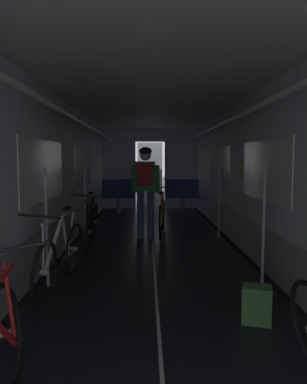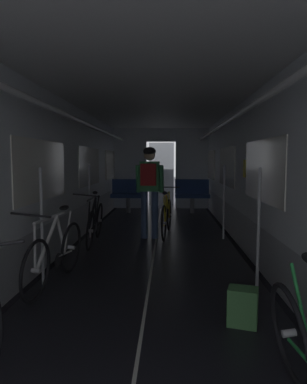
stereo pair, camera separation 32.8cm
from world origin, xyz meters
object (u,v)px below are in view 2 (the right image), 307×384
object	(u,v)px
bench_seat_far_left	(128,193)
bench_seat_far_right	(192,193)
bicycle_black	(95,222)
bicycle_white	(56,254)
backpack_on_floor	(243,307)
person_cyclist_aisle	(149,182)
bicycle_yellow_in_aisle	(167,216)

from	to	relation	value
bench_seat_far_left	bench_seat_far_right	distance (m)	1.80
bicycle_black	bicycle_white	size ratio (longest dim) A/B	1.00
bench_seat_far_right	backpack_on_floor	distance (m)	6.97
backpack_on_floor	bicycle_white	bearing A→B (deg)	154.42
bench_seat_far_left	person_cyclist_aisle	distance (m)	3.51
person_cyclist_aisle	bicycle_yellow_in_aisle	bearing A→B (deg)	39.24
bench_seat_far_left	bench_seat_far_right	size ratio (longest dim) A/B	1.00
person_cyclist_aisle	bench_seat_far_right	bearing A→B (deg)	73.13
bench_seat_far_right	person_cyclist_aisle	distance (m)	3.57
bicycle_black	backpack_on_floor	size ratio (longest dim) A/B	4.98
bench_seat_far_left	bicycle_black	xyz separation A→B (m)	(-0.17, -3.86, -0.19)
bench_seat_far_left	backpack_on_floor	bearing A→B (deg)	-75.49
backpack_on_floor	bench_seat_far_left	bearing A→B (deg)	104.51
bench_seat_far_left	bench_seat_far_right	world-z (taller)	same
bench_seat_far_left	backpack_on_floor	distance (m)	7.20
bicycle_white	bicycle_yellow_in_aisle	distance (m)	3.17
bicycle_black	bench_seat_far_left	bearing A→B (deg)	87.42
bicycle_yellow_in_aisle	bench_seat_far_right	bearing A→B (deg)	77.32
bicycle_white	backpack_on_floor	bearing A→B (deg)	-25.58
bench_seat_far_left	person_cyclist_aisle	size ratio (longest dim) A/B	0.57
bicycle_yellow_in_aisle	backpack_on_floor	size ratio (longest dim) A/B	4.96
bicycle_black	bicycle_yellow_in_aisle	size ratio (longest dim) A/B	1.00
bench_seat_far_right	person_cyclist_aisle	bearing A→B (deg)	-106.87
bench_seat_far_right	bicycle_yellow_in_aisle	distance (m)	3.20
bench_seat_far_right	bicycle_black	xyz separation A→B (m)	(-1.97, -3.86, -0.19)
bicycle_white	bicycle_yellow_in_aisle	world-z (taller)	bicycle_white
bicycle_white	bicycle_yellow_in_aisle	size ratio (longest dim) A/B	1.00
bicycle_yellow_in_aisle	bench_seat_far_left	bearing A→B (deg)	109.41
bicycle_black	backpack_on_floor	distance (m)	3.69
bench_seat_far_right	bicycle_white	size ratio (longest dim) A/B	0.58
bicycle_black	person_cyclist_aisle	world-z (taller)	person_cyclist_aisle
bicycle_yellow_in_aisle	backpack_on_floor	distance (m)	3.92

